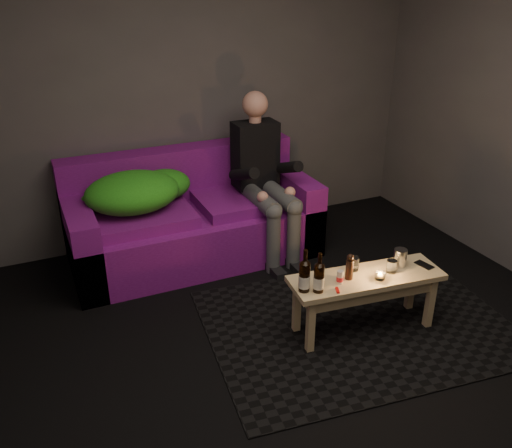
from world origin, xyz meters
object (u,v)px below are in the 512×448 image
Objects in this scene: beer_bottle_b at (319,277)px; coffee_table at (366,285)px; sofa at (192,221)px; person at (263,174)px; steel_cup at (400,258)px; beer_bottle_a at (304,276)px.

coffee_table is at bearing 5.39° from beer_bottle_b.
sofa is 7.55× the size of beer_bottle_b.
person is 11.17× the size of steel_cup.
coffee_table is at bearing -175.60° from steel_cup.
coffee_table is (0.71, -1.51, 0.03)m from sofa.
coffee_table is 0.43m from beer_bottle_b.
person reaches higher than steel_cup.
beer_bottle_a is at bearing -104.35° from person.
beer_bottle_b is at bearing -174.61° from coffee_table.
beer_bottle_a is (-0.47, 0.01, 0.18)m from coffee_table.
person is at bearing -15.73° from sofa.
sofa is 1.59m from beer_bottle_b.
beer_bottle_a is 0.74m from steel_cup.
sofa reaches higher than beer_bottle_b.
steel_cup is (0.67, 0.06, -0.04)m from beer_bottle_b.
sofa is at bearing 164.27° from person.
steel_cup is (0.74, 0.01, -0.05)m from beer_bottle_a.
beer_bottle_b is 0.67m from steel_cup.
beer_bottle_b is (-0.39, -0.04, 0.17)m from coffee_table.
beer_bottle_b is (0.08, -0.04, -0.01)m from beer_bottle_a.
person reaches higher than beer_bottle_a.
person reaches higher than sofa.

